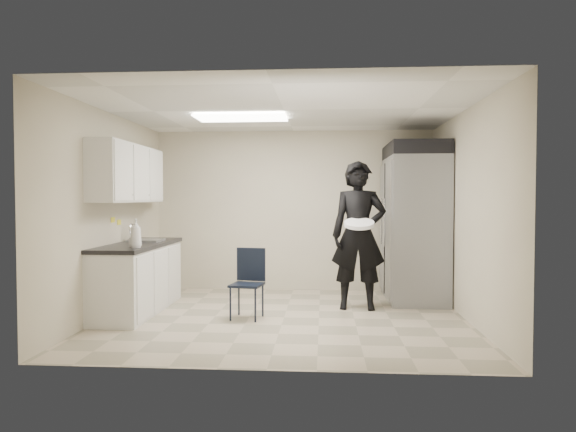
# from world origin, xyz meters

# --- Properties ---
(floor) EXTENTS (4.50, 4.50, 0.00)m
(floor) POSITION_xyz_m (0.00, 0.00, 0.00)
(floor) COLOR tan
(floor) RESTS_ON ground
(ceiling) EXTENTS (4.50, 4.50, 0.00)m
(ceiling) POSITION_xyz_m (0.00, 0.00, 2.60)
(ceiling) COLOR silver
(ceiling) RESTS_ON back_wall
(back_wall) EXTENTS (4.50, 0.00, 4.50)m
(back_wall) POSITION_xyz_m (0.00, 2.00, 1.30)
(back_wall) COLOR beige
(back_wall) RESTS_ON floor
(left_wall) EXTENTS (0.00, 4.00, 4.00)m
(left_wall) POSITION_xyz_m (-2.25, 0.00, 1.30)
(left_wall) COLOR beige
(left_wall) RESTS_ON floor
(right_wall) EXTENTS (0.00, 4.00, 4.00)m
(right_wall) POSITION_xyz_m (2.25, 0.00, 1.30)
(right_wall) COLOR beige
(right_wall) RESTS_ON floor
(ceiling_panel) EXTENTS (1.20, 0.60, 0.02)m
(ceiling_panel) POSITION_xyz_m (-0.60, 0.40, 2.57)
(ceiling_panel) COLOR white
(ceiling_panel) RESTS_ON ceiling
(lower_counter) EXTENTS (0.60, 1.90, 0.86)m
(lower_counter) POSITION_xyz_m (-1.95, 0.20, 0.43)
(lower_counter) COLOR silver
(lower_counter) RESTS_ON floor
(countertop) EXTENTS (0.64, 1.95, 0.05)m
(countertop) POSITION_xyz_m (-1.95, 0.20, 0.89)
(countertop) COLOR black
(countertop) RESTS_ON lower_counter
(sink) EXTENTS (0.42, 0.40, 0.14)m
(sink) POSITION_xyz_m (-1.93, 0.45, 0.87)
(sink) COLOR gray
(sink) RESTS_ON countertop
(faucet) EXTENTS (0.02, 0.02, 0.24)m
(faucet) POSITION_xyz_m (-2.13, 0.45, 1.02)
(faucet) COLOR silver
(faucet) RESTS_ON countertop
(upper_cabinets) EXTENTS (0.35, 1.80, 0.75)m
(upper_cabinets) POSITION_xyz_m (-2.08, 0.20, 1.83)
(upper_cabinets) COLOR silver
(upper_cabinets) RESTS_ON left_wall
(towel_dispenser) EXTENTS (0.22, 0.30, 0.35)m
(towel_dispenser) POSITION_xyz_m (-2.14, 1.35, 1.62)
(towel_dispenser) COLOR black
(towel_dispenser) RESTS_ON left_wall
(notice_sticker_left) EXTENTS (0.00, 0.12, 0.07)m
(notice_sticker_left) POSITION_xyz_m (-2.24, 0.10, 1.22)
(notice_sticker_left) COLOR yellow
(notice_sticker_left) RESTS_ON left_wall
(notice_sticker_right) EXTENTS (0.00, 0.12, 0.07)m
(notice_sticker_right) POSITION_xyz_m (-2.24, 0.30, 1.18)
(notice_sticker_right) COLOR yellow
(notice_sticker_right) RESTS_ON left_wall
(commercial_fridge) EXTENTS (0.80, 1.35, 2.10)m
(commercial_fridge) POSITION_xyz_m (1.83, 1.27, 1.05)
(commercial_fridge) COLOR gray
(commercial_fridge) RESTS_ON floor
(fridge_compressor) EXTENTS (0.80, 1.35, 0.20)m
(fridge_compressor) POSITION_xyz_m (1.83, 1.27, 2.20)
(fridge_compressor) COLOR black
(fridge_compressor) RESTS_ON commercial_fridge
(folding_chair) EXTENTS (0.43, 0.43, 0.85)m
(folding_chair) POSITION_xyz_m (-0.46, -0.09, 0.42)
(folding_chair) COLOR black
(folding_chair) RESTS_ON floor
(man_tuxedo) EXTENTS (0.75, 0.52, 2.00)m
(man_tuxedo) POSITION_xyz_m (0.97, 0.58, 1.00)
(man_tuxedo) COLOR black
(man_tuxedo) RESTS_ON floor
(bucket_lid) EXTENTS (0.41, 0.41, 0.05)m
(bucket_lid) POSITION_xyz_m (0.96, 0.33, 1.17)
(bucket_lid) COLOR silver
(bucket_lid) RESTS_ON man_tuxedo
(soap_bottle_a) EXTENTS (0.17, 0.17, 0.34)m
(soap_bottle_a) POSITION_xyz_m (-1.74, -0.43, 1.08)
(soap_bottle_a) COLOR silver
(soap_bottle_a) RESTS_ON countertop
(soap_bottle_b) EXTENTS (0.09, 0.09, 0.17)m
(soap_bottle_b) POSITION_xyz_m (-1.84, -0.27, 0.99)
(soap_bottle_b) COLOR #9FA0AA
(soap_bottle_b) RESTS_ON countertop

